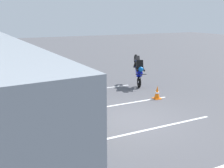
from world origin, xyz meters
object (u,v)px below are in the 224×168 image
at_px(spectator_left, 63,100).
at_px(parked_motorcycle_silver, 35,107).
at_px(traffic_cone, 157,92).
at_px(spectator_far_left, 79,109).
at_px(spectator_centre, 66,92).
at_px(stunt_motorcycle, 138,68).

distance_m(spectator_left, parked_motorcycle_silver, 1.67).
bearing_deg(traffic_cone, spectator_left, 106.57).
bearing_deg(traffic_cone, parked_motorcycle_silver, 90.23).
bearing_deg(traffic_cone, spectator_far_left, 118.24).
distance_m(parked_motorcycle_silver, traffic_cone, 5.51).
bearing_deg(spectator_centre, spectator_left, 158.81).
bearing_deg(spectator_centre, parked_motorcycle_silver, 59.84).
xyz_separation_m(spectator_centre, stunt_motorcycle, (2.89, -4.84, -0.06)).
xyz_separation_m(spectator_far_left, spectator_left, (1.05, 0.19, -0.01)).
bearing_deg(spectator_centre, stunt_motorcycle, -59.16).
xyz_separation_m(spectator_left, traffic_cone, (1.43, -4.80, -0.74)).
xyz_separation_m(spectator_far_left, parked_motorcycle_silver, (2.45, 0.90, -0.58)).
distance_m(spectator_left, spectator_centre, 0.87).
height_order(spectator_centre, parked_motorcycle_silver, spectator_centre).
height_order(stunt_motorcycle, traffic_cone, stunt_motorcycle).
bearing_deg(spectator_far_left, stunt_motorcycle, -46.25).
bearing_deg(stunt_motorcycle, spectator_far_left, 133.75).
relative_size(spectator_far_left, traffic_cone, 2.81).
bearing_deg(spectator_left, parked_motorcycle_silver, 26.74).
height_order(spectator_far_left, traffic_cone, spectator_far_left).
height_order(spectator_left, parked_motorcycle_silver, spectator_left).
relative_size(spectator_centre, parked_motorcycle_silver, 0.89).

